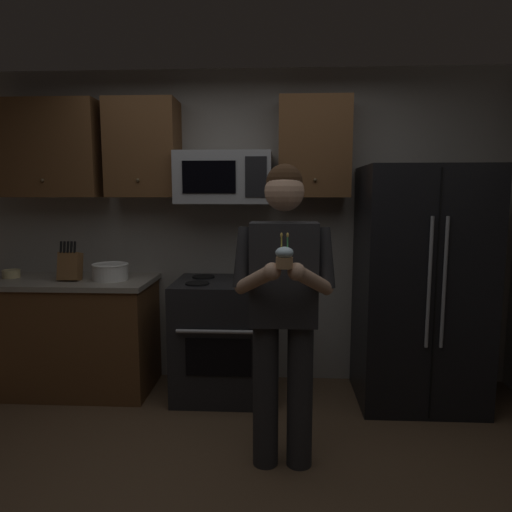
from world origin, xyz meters
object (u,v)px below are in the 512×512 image
knife_block (70,266)px  person (283,301)px  microwave (224,178)px  cupcake (284,257)px  oven_range (224,338)px  bowl_large_white (110,271)px  bowl_small_colored (11,273)px  refrigerator (420,286)px

knife_block → person: bearing=-29.5°
microwave → cupcake: bearing=-72.0°
oven_range → bowl_large_white: size_ratio=3.29×
bowl_large_white → bowl_small_colored: 0.85m
bowl_large_white → bowl_small_colored: bearing=176.1°
knife_block → bowl_large_white: knife_block is taller
knife_block → cupcake: (1.67, -1.27, 0.26)m
oven_range → refrigerator: refrigerator is taller
bowl_large_white → cupcake: bearing=-43.8°
bowl_small_colored → cupcake: cupcake is taller
refrigerator → person: size_ratio=1.02×
microwave → oven_range: bearing=-90.0°
bowl_large_white → bowl_small_colored: bowl_large_white is taller
cupcake → microwave: bearing=108.0°
microwave → cupcake: microwave is taller
oven_range → microwave: bearing=90.0°
microwave → person: microwave is taller
bowl_large_white → person: bearing=-35.6°
bowl_large_white → cupcake: cupcake is taller
cupcake → oven_range: bearing=109.5°
oven_range → cupcake: cupcake is taller
oven_range → microwave: microwave is taller
oven_range → bowl_large_white: bearing=180.0°
refrigerator → cupcake: refrigerator is taller
microwave → bowl_small_colored: (-1.74, -0.06, -0.77)m
bowl_small_colored → person: person is taller
oven_range → person: person is taller
microwave → bowl_small_colored: microwave is taller
refrigerator → microwave: bearing=174.0°
bowl_large_white → cupcake: (1.36, -1.30, 0.30)m
person → cupcake: (-0.00, -0.33, 0.30)m
cupcake → bowl_small_colored: bearing=148.3°
knife_block → bowl_small_colored: bearing=170.7°
refrigerator → bowl_large_white: bearing=179.1°
oven_range → refrigerator: 1.56m
person → bowl_large_white: bearing=144.4°
microwave → refrigerator: bearing=-6.0°
microwave → bowl_large_white: bearing=-172.5°
microwave → bowl_large_white: microwave is taller
oven_range → bowl_large_white: bowl_large_white is taller
microwave → bowl_large_white: (-0.90, -0.12, -0.73)m
person → cupcake: size_ratio=10.13×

